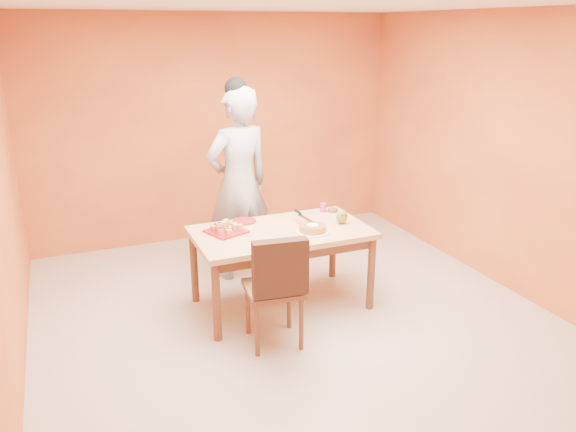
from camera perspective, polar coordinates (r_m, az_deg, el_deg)
name	(u,v)px	position (r m, az deg, el deg)	size (l,w,h in m)	color
floor	(299,323)	(5.14, 1.08, -10.81)	(5.00, 5.00, 0.00)	#BDB4A1
ceiling	(301,2)	(4.47, 1.30, 20.89)	(5.00, 5.00, 0.00)	white
wall_back	(217,129)	(6.93, -7.28, 8.75)	(4.50, 4.50, 0.00)	orange
wall_right	(512,155)	(5.88, 21.79, 5.79)	(5.00, 5.00, 0.00)	orange
dining_table	(281,240)	(5.18, -0.69, -2.40)	(1.60, 0.90, 0.76)	tan
dining_chair	(275,287)	(4.61, -1.37, -7.19)	(0.51, 0.58, 1.00)	brown
pastry_pile	(226,226)	(5.09, -6.31, -0.99)	(0.28, 0.28, 0.09)	tan
person	(239,184)	(5.77, -5.04, 3.21)	(0.73, 0.48, 1.99)	#98989B
pastry_platter	(226,231)	(5.11, -6.29, -1.56)	(0.31, 0.31, 0.02)	maroon
red_dinner_plate	(244,221)	(5.37, -4.46, -0.51)	(0.23, 0.23, 0.01)	maroon
white_cake_plate	(313,232)	(5.09, 2.51, -1.59)	(0.31, 0.31, 0.01)	white
sponge_cake	(313,228)	(5.07, 2.52, -1.24)	(0.25, 0.25, 0.06)	#C06D31
cake_server	(305,218)	(5.22, 1.79, -0.25)	(0.05, 0.25, 0.01)	white
egg_ornament	(342,217)	(5.31, 5.49, -0.07)	(0.11, 0.09, 0.14)	olive
magenta_glass	(323,208)	(5.64, 3.58, 0.85)	(0.06, 0.06, 0.09)	#D52081
checker_tin	(333,210)	(5.66, 4.57, 0.59)	(0.10, 0.10, 0.03)	#32160D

